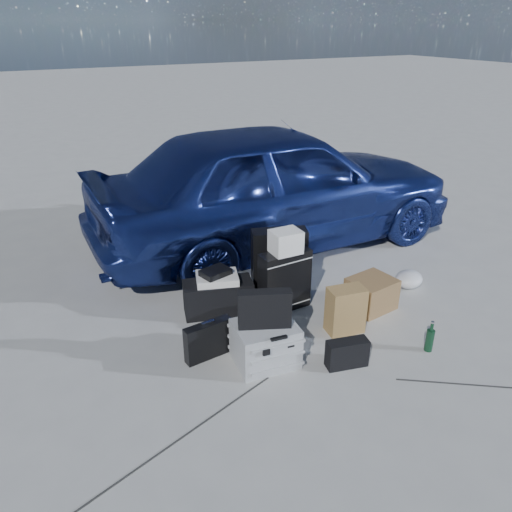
{
  "coord_description": "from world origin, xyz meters",
  "views": [
    {
      "loc": [
        -2.29,
        -3.04,
        2.64
      ],
      "look_at": [
        -0.19,
        0.85,
        0.54
      ],
      "focal_mm": 35.0,
      "sensor_mm": 36.0,
      "label": 1
    }
  ],
  "objects": [
    {
      "name": "duffel_bag",
      "position": [
        -0.59,
        0.89,
        0.17
      ],
      "size": [
        0.72,
        0.46,
        0.34
      ],
      "primitive_type": "cube",
      "rotation": [
        0.0,
        0.0,
        -0.27
      ],
      "color": "black",
      "rests_on": "ground"
    },
    {
      "name": "pelican_case",
      "position": [
        -0.58,
        -0.03,
        0.18
      ],
      "size": [
        0.55,
        0.47,
        0.37
      ],
      "primitive_type": "cube",
      "rotation": [
        0.0,
        0.0,
        -0.13
      ],
      "color": "#AEB2B4",
      "rests_on": "ground"
    },
    {
      "name": "green_bottle",
      "position": [
        0.77,
        -0.57,
        0.14
      ],
      "size": [
        0.08,
        0.08,
        0.28
      ],
      "primitive_type": "cylinder",
      "rotation": [
        0.0,
        0.0,
        0.13
      ],
      "color": "black",
      "rests_on": "ground"
    },
    {
      "name": "flat_box_black",
      "position": [
        -0.6,
        0.92,
        0.43
      ],
      "size": [
        0.31,
        0.25,
        0.06
      ],
      "primitive_type": "cube",
      "rotation": [
        0.0,
        0.0,
        0.24
      ],
      "color": "black",
      "rests_on": "flat_box_white"
    },
    {
      "name": "messenger_bag",
      "position": [
        0.0,
        -0.4,
        0.12
      ],
      "size": [
        0.37,
        0.21,
        0.24
      ],
      "primitive_type": "cube",
      "rotation": [
        0.0,
        0.0,
        -0.23
      ],
      "color": "black",
      "rests_on": "ground"
    },
    {
      "name": "cardboard_box",
      "position": [
        0.8,
        0.24,
        0.16
      ],
      "size": [
        0.47,
        0.42,
        0.32
      ],
      "primitive_type": "cube",
      "rotation": [
        0.0,
        0.0,
        0.12
      ],
      "color": "brown",
      "rests_on": "ground"
    },
    {
      "name": "briefcase",
      "position": [
        -0.97,
        0.27,
        0.17
      ],
      "size": [
        0.44,
        0.14,
        0.33
      ],
      "primitive_type": "cube",
      "rotation": [
        0.0,
        0.0,
        0.1
      ],
      "color": "black",
      "rests_on": "ground"
    },
    {
      "name": "car",
      "position": [
        0.76,
        2.1,
        0.79
      ],
      "size": [
        4.66,
        1.96,
        1.58
      ],
      "primitive_type": "imported",
      "rotation": [
        0.0,
        0.0,
        1.55
      ],
      "color": "navy",
      "rests_on": "ground"
    },
    {
      "name": "laptop_bag",
      "position": [
        -0.59,
        -0.03,
        0.53
      ],
      "size": [
        0.44,
        0.27,
        0.32
      ],
      "primitive_type": "cube",
      "rotation": [
        0.0,
        0.0,
        -0.42
      ],
      "color": "black",
      "rests_on": "pelican_case"
    },
    {
      "name": "flat_box_white",
      "position": [
        -0.59,
        0.91,
        0.37
      ],
      "size": [
        0.48,
        0.41,
        0.07
      ],
      "primitive_type": "cube",
      "rotation": [
        0.0,
        0.0,
        -0.33
      ],
      "color": "white",
      "rests_on": "duffel_bag"
    },
    {
      "name": "plastic_bag",
      "position": [
        1.45,
        0.38,
        0.09
      ],
      "size": [
        0.41,
        0.38,
        0.18
      ],
      "primitive_type": "ellipsoid",
      "rotation": [
        0.0,
        0.0,
        0.36
      ],
      "color": "silver",
      "rests_on": "ground"
    },
    {
      "name": "suitcase_left",
      "position": [
        0.12,
        0.93,
        0.36
      ],
      "size": [
        0.59,
        0.38,
        0.73
      ],
      "primitive_type": "cube",
      "rotation": [
        0.0,
        0.0,
        -0.36
      ],
      "color": "black",
      "rests_on": "ground"
    },
    {
      "name": "suitcase_right",
      "position": [
        0.02,
        0.65,
        0.31
      ],
      "size": [
        0.52,
        0.21,
        0.62
      ],
      "primitive_type": "cube",
      "rotation": [
        0.0,
        0.0,
        0.04
      ],
      "color": "black",
      "rests_on": "ground"
    },
    {
      "name": "white_carton",
      "position": [
        0.02,
        0.65,
        0.73
      ],
      "size": [
        0.29,
        0.23,
        0.22
      ],
      "primitive_type": "cube",
      "rotation": [
        0.0,
        0.0,
        -0.03
      ],
      "color": "white",
      "rests_on": "suitcase_right"
    },
    {
      "name": "kraft_bag",
      "position": [
        0.31,
        0.03,
        0.22
      ],
      "size": [
        0.37,
        0.26,
        0.45
      ],
      "primitive_type": "cube",
      "rotation": [
        0.0,
        0.0,
        -0.18
      ],
      "color": "olive",
      "rests_on": "ground"
    },
    {
      "name": "ground",
      "position": [
        0.0,
        0.0,
        0.0
      ],
      "size": [
        60.0,
        60.0,
        0.0
      ],
      "primitive_type": "plane",
      "color": "#AAAAA5",
      "rests_on": "ground"
    }
  ]
}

